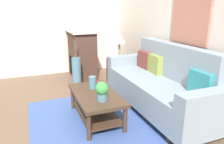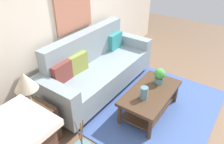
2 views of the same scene
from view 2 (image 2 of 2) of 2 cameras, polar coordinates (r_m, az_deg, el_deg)
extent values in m
plane|color=brown|center=(3.61, 18.19, -11.92)|extent=(9.77, 9.77, 0.00)
cube|color=beige|center=(3.87, -9.80, 15.68)|extent=(5.77, 0.10, 2.70)
cube|color=#3D5693|center=(3.71, 10.92, -9.12)|extent=(2.29, 1.91, 0.01)
cube|color=gray|center=(3.86, -2.99, -0.81)|extent=(1.91, 0.84, 0.40)
cube|color=gray|center=(3.81, -7.04, 6.77)|extent=(1.91, 0.20, 0.56)
cube|color=gray|center=(3.20, -14.72, -7.72)|extent=(0.20, 0.84, 0.60)
cube|color=gray|center=(4.58, 5.09, 6.14)|extent=(0.20, 0.84, 0.60)
cube|color=#422D1E|center=(3.53, -11.50, -10.57)|extent=(0.08, 0.74, 0.12)
cube|color=#422D1E|center=(4.60, 3.60, 1.22)|extent=(0.08, 0.74, 0.12)
cube|color=brown|center=(3.34, -13.36, -0.15)|extent=(0.36, 0.13, 0.32)
cube|color=olive|center=(3.55, -9.15, 2.41)|extent=(0.37, 0.14, 0.32)
cube|color=teal|center=(4.30, 0.81, 8.34)|extent=(0.36, 0.13, 0.32)
cube|color=#422D1E|center=(3.35, 10.36, -5.45)|extent=(1.10, 0.60, 0.05)
cube|color=#422D1E|center=(3.53, 9.91, -9.12)|extent=(0.98, 0.50, 0.02)
cylinder|color=#422D1E|center=(3.08, 10.11, -14.86)|extent=(0.06, 0.06, 0.38)
cylinder|color=#422D1E|center=(3.79, 16.73, -5.49)|extent=(0.06, 0.06, 0.38)
cylinder|color=#422D1E|center=(3.24, 2.05, -11.34)|extent=(0.06, 0.06, 0.38)
cylinder|color=#422D1E|center=(3.92, 9.95, -3.06)|extent=(0.06, 0.06, 0.38)
cylinder|color=slate|center=(3.12, 8.60, -5.56)|extent=(0.11, 0.11, 0.19)
cylinder|color=slate|center=(3.52, 12.48, -2.15)|extent=(0.14, 0.14, 0.10)
sphere|color=#3D903F|center=(3.45, 12.71, -0.48)|extent=(0.18, 0.18, 0.18)
cube|color=#422D1E|center=(3.12, -19.52, -13.60)|extent=(0.44, 0.44, 0.56)
cylinder|color=gray|center=(2.92, -20.55, -9.59)|extent=(0.16, 0.16, 0.02)
cylinder|color=gray|center=(2.82, -21.18, -7.07)|extent=(0.05, 0.05, 0.35)
cone|color=#B2A893|center=(2.66, -22.36, -2.29)|extent=(0.28, 0.28, 0.22)
cylinder|color=brown|center=(2.16, -8.01, -15.94)|extent=(0.04, 0.04, 0.36)
cylinder|color=brown|center=(2.15, -8.92, -16.19)|extent=(0.05, 0.04, 0.36)
cylinder|color=brown|center=(2.13, -8.20, -16.62)|extent=(0.01, 0.02, 0.36)
cube|color=#B77056|center=(3.72, -10.27, 16.67)|extent=(0.82, 0.03, 0.76)
camera|label=1|loc=(5.33, 34.96, 18.14)|focal=34.17mm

